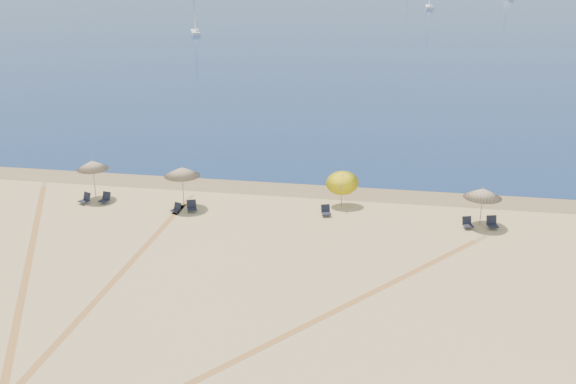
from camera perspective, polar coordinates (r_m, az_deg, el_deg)
name	(u,v)px	position (r m, az deg, el deg)	size (l,w,h in m)	color
wet_sand	(298,189)	(45.23, 0.84, 0.24)	(500.00, 500.00, 0.00)	olive
umbrella_1	(92,165)	(44.69, -16.02, 2.19)	(1.99, 1.99, 2.58)	gray
umbrella_2	(182,172)	(42.03, -8.85, 1.70)	(2.19, 2.19, 2.65)	gray
umbrella_3	(342,180)	(42.03, 4.54, 1.02)	(2.02, 2.04, 2.45)	gray
umbrella_4	(483,193)	(40.59, 15.98, -0.08)	(2.17, 2.18, 2.32)	gray
chair_1	(85,199)	(44.64, -16.57, -0.55)	(0.78, 0.83, 0.68)	black
chair_2	(105,198)	(44.36, -15.02, -0.51)	(0.72, 0.79, 0.69)	black
chair_3	(176,208)	(41.96, -9.31, -1.35)	(0.66, 0.71, 0.59)	black
chair_4	(192,207)	(41.96, -8.04, -1.22)	(0.78, 0.83, 0.68)	black
chair_5	(326,211)	(41.02, 3.18, -1.59)	(0.70, 0.76, 0.64)	black
chair_6	(468,223)	(40.59, 14.77, -2.54)	(0.70, 0.76, 0.65)	black
chair_7	(492,223)	(40.94, 16.68, -2.49)	(0.72, 0.80, 0.70)	black
sailboat_2	(195,20)	(118.69, -7.78, 14.01)	(3.00, 5.11, 7.43)	white
tire_tracks	(131,304)	(32.43, -12.97, -9.12)	(52.69, 41.58, 0.00)	tan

